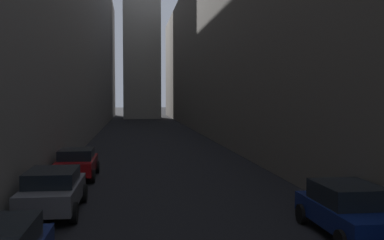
{
  "coord_description": "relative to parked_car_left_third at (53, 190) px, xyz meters",
  "views": [
    {
      "loc": [
        -1.68,
        3.77,
        3.95
      ],
      "look_at": [
        0.0,
        16.68,
        3.29
      ],
      "focal_mm": 42.52,
      "sensor_mm": 36.0,
      "label": 1
    }
  ],
  "objects": [
    {
      "name": "building_block_left",
      "position": [
        -9.01,
        30.46,
        10.47
      ],
      "size": [
        15.82,
        108.0,
        22.54
      ],
      "primitive_type": "cube",
      "color": "slate",
      "rests_on": "ground"
    },
    {
      "name": "ground_plane",
      "position": [
        4.4,
        28.46,
        -0.8
      ],
      "size": [
        264.0,
        264.0,
        0.0
      ],
      "primitive_type": "plane",
      "color": "black"
    },
    {
      "name": "parked_car_left_third",
      "position": [
        0.0,
        0.0,
        0.0
      ],
      "size": [
        1.96,
        4.3,
        1.5
      ],
      "rotation": [
        0.0,
        0.0,
        1.57
      ],
      "color": "#4C4C51",
      "rests_on": "ground"
    },
    {
      "name": "building_block_right",
      "position": [
        14.93,
        30.46,
        8.83
      ],
      "size": [
        10.07,
        108.0,
        19.25
      ],
      "primitive_type": "cube",
      "color": "#60594F",
      "rests_on": "ground"
    },
    {
      "name": "parked_car_right_third",
      "position": [
        8.8,
        -3.67,
        -0.03
      ],
      "size": [
        1.96,
        4.03,
        1.47
      ],
      "rotation": [
        0.0,
        0.0,
        1.57
      ],
      "color": "navy",
      "rests_on": "ground"
    },
    {
      "name": "parked_car_left_far",
      "position": [
        0.0,
        6.66,
        -0.04
      ],
      "size": [
        1.93,
        3.9,
        1.45
      ],
      "rotation": [
        0.0,
        0.0,
        1.57
      ],
      "color": "maroon",
      "rests_on": "ground"
    }
  ]
}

